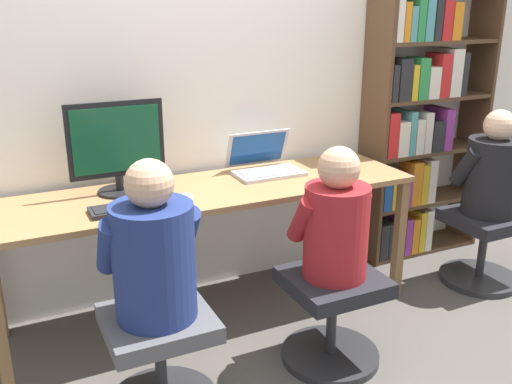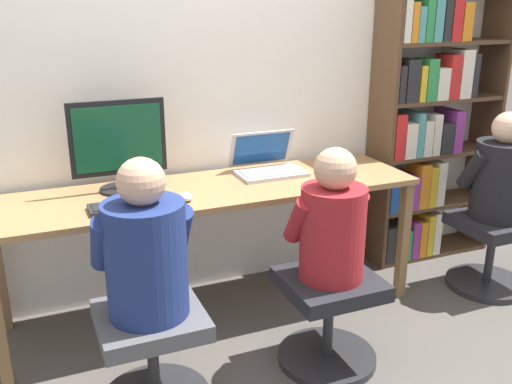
{
  "view_description": "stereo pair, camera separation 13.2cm",
  "coord_description": "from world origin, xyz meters",
  "px_view_note": "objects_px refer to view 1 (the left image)",
  "views": [
    {
      "loc": [
        -0.97,
        -2.28,
        1.62
      ],
      "look_at": [
        0.19,
        0.13,
        0.72
      ],
      "focal_mm": 40.0,
      "sensor_mm": 36.0,
      "label": 1
    },
    {
      "loc": [
        -0.85,
        -2.33,
        1.62
      ],
      "look_at": [
        0.19,
        0.13,
        0.72
      ],
      "focal_mm": 40.0,
      "sensor_mm": 36.0,
      "label": 2
    }
  ],
  "objects_px": {
    "office_chair_right": "(332,312)",
    "person_at_monitor": "(153,252)",
    "keyboard": "(134,207)",
    "office_chair_side": "(483,243)",
    "person_at_laptop": "(336,222)",
    "person_near_shelf": "(493,171)",
    "desktop_monitor": "(117,148)",
    "bookshelf": "(417,127)",
    "office_chair_left": "(160,356)",
    "laptop": "(265,165)"
  },
  "relations": [
    {
      "from": "keyboard",
      "to": "office_chair_left",
      "type": "distance_m",
      "value": 0.68
    },
    {
      "from": "office_chair_right",
      "to": "person_near_shelf",
      "type": "xyz_separation_m",
      "value": [
        1.24,
        0.28,
        0.45
      ]
    },
    {
      "from": "office_chair_side",
      "to": "person_at_monitor",
      "type": "bearing_deg",
      "value": -172.7
    },
    {
      "from": "desktop_monitor",
      "to": "person_at_monitor",
      "type": "bearing_deg",
      "value": -93.5
    },
    {
      "from": "office_chair_left",
      "to": "person_at_laptop",
      "type": "xyz_separation_m",
      "value": [
        0.82,
        -0.01,
        0.45
      ]
    },
    {
      "from": "desktop_monitor",
      "to": "office_chair_left",
      "type": "bearing_deg",
      "value": -93.47
    },
    {
      "from": "desktop_monitor",
      "to": "office_chair_left",
      "type": "relative_size",
      "value": 1.01
    },
    {
      "from": "keyboard",
      "to": "bookshelf",
      "type": "distance_m",
      "value": 1.92
    },
    {
      "from": "bookshelf",
      "to": "person_near_shelf",
      "type": "bearing_deg",
      "value": -77.36
    },
    {
      "from": "desktop_monitor",
      "to": "laptop",
      "type": "relative_size",
      "value": 1.27
    },
    {
      "from": "office_chair_left",
      "to": "office_chair_right",
      "type": "height_order",
      "value": "same"
    },
    {
      "from": "laptop",
      "to": "keyboard",
      "type": "height_order",
      "value": "laptop"
    },
    {
      "from": "laptop",
      "to": "person_at_monitor",
      "type": "relative_size",
      "value": 0.57
    },
    {
      "from": "keyboard",
      "to": "office_chair_side",
      "type": "relative_size",
      "value": 0.85
    },
    {
      "from": "keyboard",
      "to": "person_at_monitor",
      "type": "height_order",
      "value": "person_at_monitor"
    },
    {
      "from": "laptop",
      "to": "office_chair_side",
      "type": "relative_size",
      "value": 0.79
    },
    {
      "from": "office_chair_left",
      "to": "office_chair_right",
      "type": "relative_size",
      "value": 1.0
    },
    {
      "from": "office_chair_right",
      "to": "person_at_monitor",
      "type": "bearing_deg",
      "value": 178.99
    },
    {
      "from": "laptop",
      "to": "office_chair_right",
      "type": "bearing_deg",
      "value": -91.82
    },
    {
      "from": "office_chair_left",
      "to": "office_chair_right",
      "type": "bearing_deg",
      "value": -0.68
    },
    {
      "from": "desktop_monitor",
      "to": "person_near_shelf",
      "type": "distance_m",
      "value": 2.08
    },
    {
      "from": "office_chair_left",
      "to": "office_chair_right",
      "type": "distance_m",
      "value": 0.82
    },
    {
      "from": "keyboard",
      "to": "person_at_laptop",
      "type": "xyz_separation_m",
      "value": [
        0.77,
        -0.49,
        -0.03
      ]
    },
    {
      "from": "office_chair_side",
      "to": "person_near_shelf",
      "type": "bearing_deg",
      "value": 90.0
    },
    {
      "from": "person_near_shelf",
      "to": "office_chair_right",
      "type": "bearing_deg",
      "value": -167.17
    },
    {
      "from": "office_chair_right",
      "to": "person_at_monitor",
      "type": "xyz_separation_m",
      "value": [
        -0.82,
        0.01,
        0.46
      ]
    },
    {
      "from": "office_chair_left",
      "to": "desktop_monitor",
      "type": "bearing_deg",
      "value": 86.53
    },
    {
      "from": "office_chair_side",
      "to": "person_near_shelf",
      "type": "xyz_separation_m",
      "value": [
        0.0,
        0.0,
        0.45
      ]
    },
    {
      "from": "laptop",
      "to": "office_chair_side",
      "type": "distance_m",
      "value": 1.4
    },
    {
      "from": "person_at_monitor",
      "to": "person_at_laptop",
      "type": "height_order",
      "value": "person_at_monitor"
    },
    {
      "from": "office_chair_left",
      "to": "office_chair_side",
      "type": "xyz_separation_m",
      "value": [
        2.06,
        0.27,
        0.0
      ]
    },
    {
      "from": "person_near_shelf",
      "to": "person_at_monitor",
      "type": "bearing_deg",
      "value": -172.58
    },
    {
      "from": "desktop_monitor",
      "to": "person_near_shelf",
      "type": "height_order",
      "value": "desktop_monitor"
    },
    {
      "from": "laptop",
      "to": "office_chair_right",
      "type": "xyz_separation_m",
      "value": [
        -0.02,
        -0.75,
        -0.51
      ]
    },
    {
      "from": "desktop_monitor",
      "to": "office_chair_right",
      "type": "xyz_separation_m",
      "value": [
        0.77,
        -0.76,
        -0.69
      ]
    },
    {
      "from": "keyboard",
      "to": "person_at_monitor",
      "type": "relative_size",
      "value": 0.62
    },
    {
      "from": "keyboard",
      "to": "bookshelf",
      "type": "xyz_separation_m",
      "value": [
        1.89,
        0.31,
        0.13
      ]
    },
    {
      "from": "person_near_shelf",
      "to": "person_at_laptop",
      "type": "bearing_deg",
      "value": -167.35
    },
    {
      "from": "person_at_monitor",
      "to": "person_at_laptop",
      "type": "distance_m",
      "value": 0.82
    },
    {
      "from": "person_at_monitor",
      "to": "office_chair_left",
      "type": "bearing_deg",
      "value": -90.0
    },
    {
      "from": "person_at_monitor",
      "to": "desktop_monitor",
      "type": "bearing_deg",
      "value": 86.5
    },
    {
      "from": "bookshelf",
      "to": "office_chair_side",
      "type": "xyz_separation_m",
      "value": [
        0.12,
        -0.53,
        -0.61
      ]
    },
    {
      "from": "keyboard",
      "to": "office_chair_right",
      "type": "relative_size",
      "value": 0.85
    },
    {
      "from": "office_chair_right",
      "to": "bookshelf",
      "type": "bearing_deg",
      "value": 35.66
    },
    {
      "from": "office_chair_left",
      "to": "bookshelf",
      "type": "distance_m",
      "value": 2.18
    },
    {
      "from": "office_chair_left",
      "to": "office_chair_side",
      "type": "relative_size",
      "value": 1.0
    },
    {
      "from": "desktop_monitor",
      "to": "office_chair_right",
      "type": "relative_size",
      "value": 1.01
    },
    {
      "from": "person_at_monitor",
      "to": "bookshelf",
      "type": "bearing_deg",
      "value": 22.19
    },
    {
      "from": "office_chair_left",
      "to": "bookshelf",
      "type": "relative_size",
      "value": 0.27
    },
    {
      "from": "person_at_laptop",
      "to": "person_near_shelf",
      "type": "relative_size",
      "value": 0.98
    }
  ]
}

